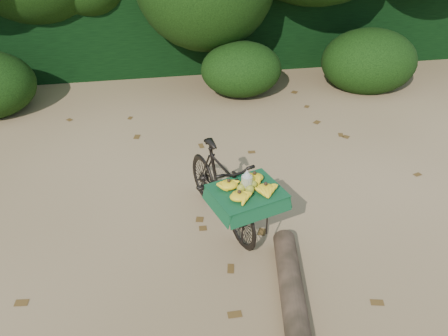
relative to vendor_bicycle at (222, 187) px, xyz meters
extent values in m
plane|color=tan|center=(-0.53, -0.62, -0.51)|extent=(80.00, 80.00, 0.00)
imported|color=black|center=(-0.01, 0.02, -0.01)|extent=(0.95, 1.72, 1.00)
cube|color=black|center=(0.18, -0.55, 0.31)|extent=(0.47, 0.53, 0.02)
cube|color=#144D24|center=(0.18, -0.55, 0.32)|extent=(0.86, 0.79, 0.01)
ellipsoid|color=olive|center=(0.24, -0.53, 0.37)|extent=(0.10, 0.08, 0.11)
ellipsoid|color=olive|center=(0.16, -0.49, 0.37)|extent=(0.10, 0.08, 0.11)
ellipsoid|color=olive|center=(0.11, -0.57, 0.37)|extent=(0.10, 0.08, 0.11)
ellipsoid|color=olive|center=(0.19, -0.61, 0.37)|extent=(0.10, 0.08, 0.11)
cylinder|color=#EAE5C6|center=(0.17, -0.54, 0.42)|extent=(0.12, 0.12, 0.15)
cube|color=black|center=(-0.53, 5.68, 0.39)|extent=(26.00, 1.80, 1.80)
camera|label=1|loc=(-0.73, -4.48, 3.21)|focal=38.00mm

